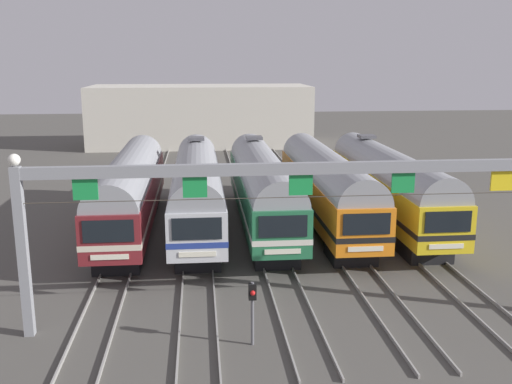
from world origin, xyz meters
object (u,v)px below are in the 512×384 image
commuter_train_maroon (130,188)px  commuter_train_green (262,185)px  commuter_train_silver (197,187)px  commuter_train_orange (326,184)px  commuter_train_yellow (388,183)px  catenary_gantry (301,195)px  yard_signal_mast (252,301)px

commuter_train_maroon → commuter_train_green: bearing=0.0°
commuter_train_silver → commuter_train_orange: bearing=-0.0°
commuter_train_maroon → commuter_train_yellow: bearing=0.0°
commuter_train_silver → commuter_train_maroon: bearing=-179.9°
commuter_train_orange → catenary_gantry: bearing=-106.4°
commuter_train_maroon → catenary_gantry: (7.92, -13.49, 2.54)m
commuter_train_orange → catenary_gantry: catenary_gantry is taller
commuter_train_orange → yard_signal_mast: size_ratio=7.42×
commuter_train_silver → catenary_gantry: (3.96, -13.50, 2.54)m
commuter_train_orange → yard_signal_mast: 16.26m
commuter_train_yellow → catenary_gantry: catenary_gantry is taller
commuter_train_maroon → commuter_train_silver: size_ratio=1.00×
commuter_train_silver → catenary_gantry: catenary_gantry is taller
catenary_gantry → commuter_train_yellow: bearing=59.6°
commuter_train_maroon → commuter_train_green: commuter_train_green is taller
commuter_train_maroon → yard_signal_mast: commuter_train_maroon is taller
commuter_train_green → commuter_train_orange: bearing=-0.1°
commuter_train_silver → commuter_train_green: (3.96, 0.00, 0.00)m
commuter_train_yellow → catenary_gantry: 15.86m
commuter_train_orange → commuter_train_silver: bearing=180.0°
commuter_train_orange → commuter_train_maroon: bearing=180.0°
commuter_train_orange → commuter_train_yellow: (3.96, 0.00, 0.00)m
commuter_train_maroon → commuter_train_silver: 3.96m
commuter_train_maroon → commuter_train_silver: bearing=0.1°
commuter_train_silver → yard_signal_mast: 15.27m
commuter_train_orange → catenary_gantry: (-3.96, -13.49, 2.54)m
commuter_train_silver → commuter_train_orange: commuter_train_silver is taller
commuter_train_yellow → yard_signal_mast: bearing=-123.2°
catenary_gantry → commuter_train_green: bearing=90.0°
commuter_train_silver → commuter_train_orange: (7.92, -0.00, -0.00)m
commuter_train_orange → yard_signal_mast: commuter_train_orange is taller
commuter_train_silver → commuter_train_green: size_ratio=1.00×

